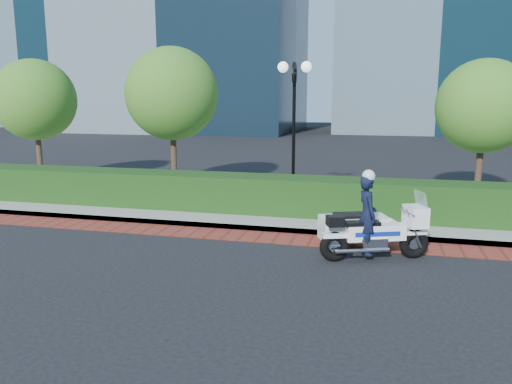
% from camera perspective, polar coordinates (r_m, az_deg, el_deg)
% --- Properties ---
extents(ground, '(120.00, 120.00, 0.00)m').
position_cam_1_polar(ground, '(10.91, -5.86, -6.94)').
color(ground, black).
rests_on(ground, ground).
extents(brick_strip, '(60.00, 1.00, 0.01)m').
position_cam_1_polar(brick_strip, '(12.27, -3.46, -4.88)').
color(brick_strip, maroon).
rests_on(brick_strip, ground).
extents(sidewalk, '(60.00, 8.00, 0.15)m').
position_cam_1_polar(sidewalk, '(16.48, 1.28, -0.58)').
color(sidewalk, gray).
rests_on(sidewalk, ground).
extents(hedge_main, '(18.00, 1.20, 1.00)m').
position_cam_1_polar(hedge_main, '(14.09, -0.90, -0.14)').
color(hedge_main, black).
rests_on(hedge_main, sidewalk).
extents(lamppost, '(1.02, 0.70, 4.21)m').
position_cam_1_polar(lamppost, '(15.19, 4.37, 9.39)').
color(lamppost, black).
rests_on(lamppost, sidewalk).
extents(tree_a, '(3.00, 3.00, 4.58)m').
position_cam_1_polar(tree_a, '(20.58, -23.94, 9.58)').
color(tree_a, '#332319').
rests_on(tree_a, sidewalk).
extents(tree_b, '(3.20, 3.20, 4.89)m').
position_cam_1_polar(tree_b, '(17.75, -9.59, 10.99)').
color(tree_b, '#332319').
rests_on(tree_b, sidewalk).
extents(tree_c, '(2.80, 2.80, 4.30)m').
position_cam_1_polar(tree_c, '(16.51, 24.60, 8.88)').
color(tree_c, '#332319').
rests_on(tree_c, sidewalk).
extents(police_motorcycle, '(2.39, 1.77, 1.89)m').
position_cam_1_polar(police_motorcycle, '(10.80, 12.38, -3.76)').
color(police_motorcycle, black).
rests_on(police_motorcycle, ground).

